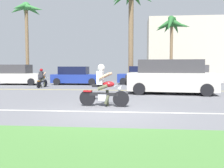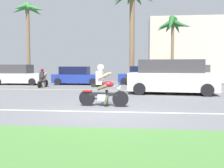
# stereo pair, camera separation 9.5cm
# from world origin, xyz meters

# --- Properties ---
(ground) EXTENTS (56.00, 30.00, 0.04)m
(ground) POSITION_xyz_m (0.00, 3.00, -0.02)
(ground) COLOR slate
(grass_median) EXTENTS (56.00, 3.80, 0.06)m
(grass_median) POSITION_xyz_m (0.00, -4.10, 0.03)
(grass_median) COLOR #477A38
(grass_median) RESTS_ON ground
(lane_line_near) EXTENTS (50.40, 0.12, 0.01)m
(lane_line_near) POSITION_xyz_m (0.00, 0.15, 0.00)
(lane_line_near) COLOR silver
(lane_line_near) RESTS_ON ground
(lane_line_far) EXTENTS (50.40, 0.12, 0.01)m
(lane_line_far) POSITION_xyz_m (0.00, 7.58, 0.00)
(lane_line_far) COLOR yellow
(lane_line_far) RESTS_ON ground
(motorcyclist) EXTENTS (1.89, 0.62, 1.58)m
(motorcyclist) POSITION_xyz_m (-0.36, 1.26, 0.67)
(motorcyclist) COLOR black
(motorcyclist) RESTS_ON ground
(suv_nearby) EXTENTS (4.98, 2.54, 1.86)m
(suv_nearby) POSITION_xyz_m (2.78, 5.91, 0.91)
(suv_nearby) COLOR beige
(suv_nearby) RESTS_ON ground
(parked_car_0) EXTENTS (3.96, 1.99, 1.64)m
(parked_car_0) POSITION_xyz_m (-8.82, 11.73, 0.76)
(parked_car_0) COLOR beige
(parked_car_0) RESTS_ON ground
(parked_car_1) EXTENTS (3.96, 1.98, 1.49)m
(parked_car_1) POSITION_xyz_m (-4.06, 12.27, 0.70)
(parked_car_1) COLOR navy
(parked_car_1) RESTS_ON ground
(parked_car_2) EXTENTS (3.73, 2.12, 1.51)m
(parked_car_2) POSITION_xyz_m (1.28, 13.11, 0.71)
(parked_car_2) COLOR navy
(parked_car_2) RESTS_ON ground
(parked_car_3) EXTENTS (4.15, 1.91, 1.63)m
(parked_car_3) POSITION_xyz_m (5.91, 13.94, 0.76)
(parked_car_3) COLOR white
(parked_car_3) RESTS_ON ground
(palm_tree_0) EXTENTS (3.26, 3.18, 5.93)m
(palm_tree_0) POSITION_xyz_m (4.04, 14.86, 4.96)
(palm_tree_0) COLOR brown
(palm_tree_0) RESTS_ON ground
(palm_tree_1) EXTENTS (4.16, 4.33, 8.90)m
(palm_tree_1) POSITION_xyz_m (0.43, 14.82, 7.38)
(palm_tree_1) COLOR brown
(palm_tree_1) RESTS_ON ground
(palm_tree_2) EXTENTS (3.54, 3.47, 7.65)m
(palm_tree_2) POSITION_xyz_m (-9.52, 15.30, 6.59)
(palm_tree_2) COLOR brown
(palm_tree_2) RESTS_ON ground
(motorcyclist_distant) EXTENTS (0.53, 1.62, 1.35)m
(motorcyclist_distant) POSITION_xyz_m (-5.79, 9.19, 0.57)
(motorcyclist_distant) COLOR black
(motorcyclist_distant) RESTS_ON ground
(building_far) EXTENTS (10.17, 4.00, 6.82)m
(building_far) POSITION_xyz_m (7.35, 21.00, 3.41)
(building_far) COLOR beige
(building_far) RESTS_ON ground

